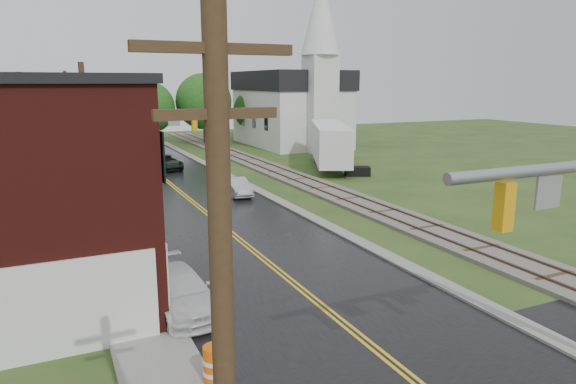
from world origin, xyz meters
TOP-DOWN VIEW (x-y plane):
  - main_road at (0.00, 30.00)m, footprint 10.00×90.00m
  - curb_right at (5.40, 35.00)m, footprint 0.80×70.00m
  - sidewalk_left at (-6.20, 25.00)m, footprint 2.40×50.00m
  - yellow_house at (-11.00, 26.00)m, footprint 8.00×7.00m
  - darkred_building at (-10.00, 35.00)m, footprint 7.00×6.00m
  - church at (20.00, 53.74)m, footprint 10.40×18.40m
  - railroad at (10.00, 35.00)m, footprint 3.20×80.00m
  - traffic_signal_far at (-3.47, 27.00)m, footprint 7.34×0.43m
  - utility_pole_a at (-6.80, 0.00)m, footprint 1.80×0.28m
  - utility_pole_b at (-6.80, 22.00)m, footprint 1.80×0.28m
  - utility_pole_c at (-6.80, 44.00)m, footprint 1.80×0.28m
  - tree_left_e at (-8.85, 45.90)m, footprint 6.40×6.40m
  - suv_dark at (1.17, 42.21)m, footprint 2.71×5.06m
  - sedan_silver at (3.46, 28.88)m, footprint 1.56×4.01m
  - pickup_white at (-4.80, 11.72)m, footprint 2.47×5.16m
  - semi_trailer at (15.70, 36.92)m, footprint 8.11×13.26m
  - construction_barrel at (-5.00, 6.67)m, footprint 0.63×0.63m

SIDE VIEW (x-z plane):
  - main_road at x=0.00m, z-range -0.01..0.01m
  - curb_right at x=5.40m, z-range -0.06..0.06m
  - sidewalk_left at x=-6.20m, z-range -0.06..0.06m
  - railroad at x=10.00m, z-range -0.04..0.26m
  - construction_barrel at x=-5.00m, z-range 0.00..1.12m
  - sedan_silver at x=3.46m, z-range 0.00..1.30m
  - suv_dark at x=1.17m, z-range 0.00..1.35m
  - pickup_white at x=-4.80m, z-range 0.00..1.45m
  - darkred_building at x=-10.00m, z-range 0.00..4.40m
  - semi_trailer at x=15.70m, z-range 0.37..4.48m
  - yellow_house at x=-11.00m, z-range 0.00..6.40m
  - utility_pole_a at x=-6.80m, z-range 0.22..9.22m
  - utility_pole_b at x=-6.80m, z-range 0.22..9.22m
  - utility_pole_c at x=-6.80m, z-range 0.22..9.22m
  - tree_left_e at x=-8.85m, z-range 0.73..8.89m
  - traffic_signal_far at x=-3.47m, z-range 1.37..8.57m
  - church at x=20.00m, z-range -4.17..15.83m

